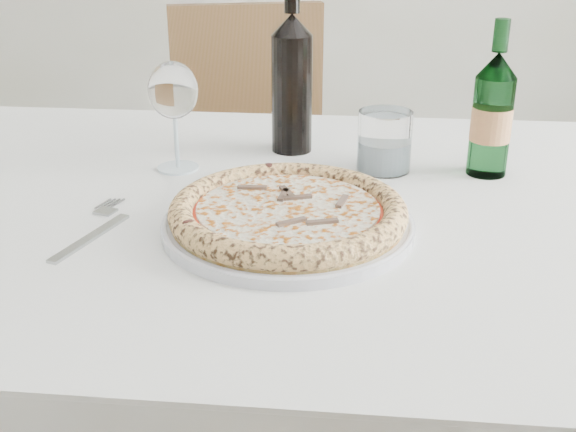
# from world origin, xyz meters

# --- Properties ---
(dining_table) EXTENTS (1.66, 1.09, 0.76)m
(dining_table) POSITION_xyz_m (-0.07, 0.17, 0.68)
(dining_table) COLOR brown
(dining_table) RESTS_ON floor
(chair_far) EXTENTS (0.43, 0.43, 0.93)m
(chair_far) POSITION_xyz_m (-0.15, 0.89, 0.53)
(chair_far) COLOR brown
(chair_far) RESTS_ON floor
(plate) EXTENTS (0.33, 0.33, 0.02)m
(plate) POSITION_xyz_m (-0.07, 0.07, 0.76)
(plate) COLOR silver
(plate) RESTS_ON dining_table
(pizza) EXTENTS (0.31, 0.31, 0.03)m
(pizza) POSITION_xyz_m (-0.07, 0.07, 0.78)
(pizza) COLOR tan
(pizza) RESTS_ON plate
(fork) EXTENTS (0.07, 0.21, 0.00)m
(fork) POSITION_xyz_m (-0.32, 0.07, 0.76)
(fork) COLOR #94979B
(fork) RESTS_ON dining_table
(wine_glass) EXTENTS (0.08, 0.08, 0.17)m
(wine_glass) POSITION_xyz_m (-0.24, 0.31, 0.88)
(wine_glass) COLOR silver
(wine_glass) RESTS_ON dining_table
(tumbler) EXTENTS (0.08, 0.08, 0.10)m
(tumbler) POSITION_xyz_m (0.08, 0.30, 0.80)
(tumbler) COLOR white
(tumbler) RESTS_ON dining_table
(beer_bottle) EXTENTS (0.06, 0.06, 0.24)m
(beer_bottle) POSITION_xyz_m (0.24, 0.28, 0.85)
(beer_bottle) COLOR #4D895B
(beer_bottle) RESTS_ON dining_table
(wine_bottle) EXTENTS (0.07, 0.07, 0.28)m
(wine_bottle) POSITION_xyz_m (-0.06, 0.40, 0.88)
(wine_bottle) COLOR black
(wine_bottle) RESTS_ON dining_table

